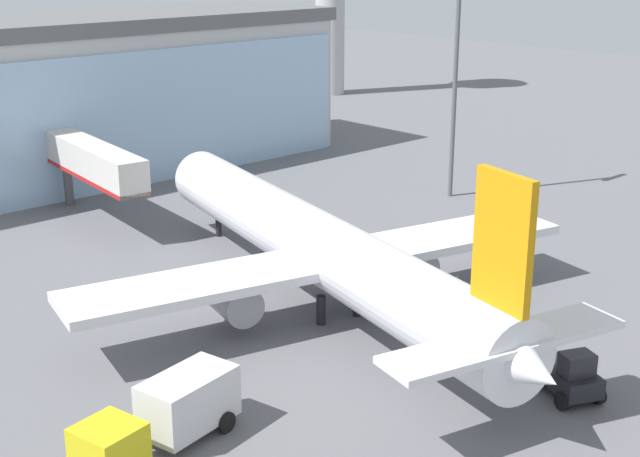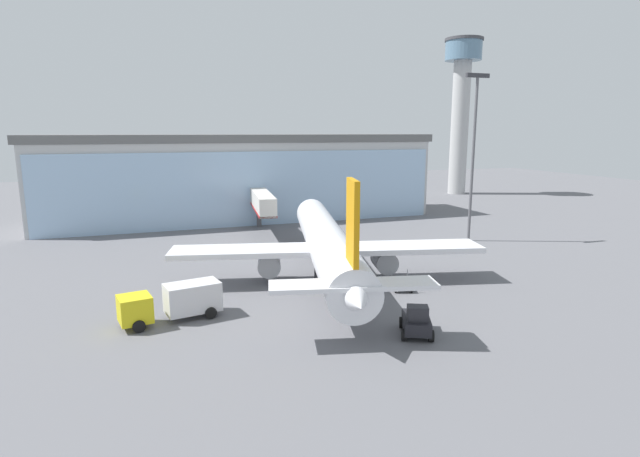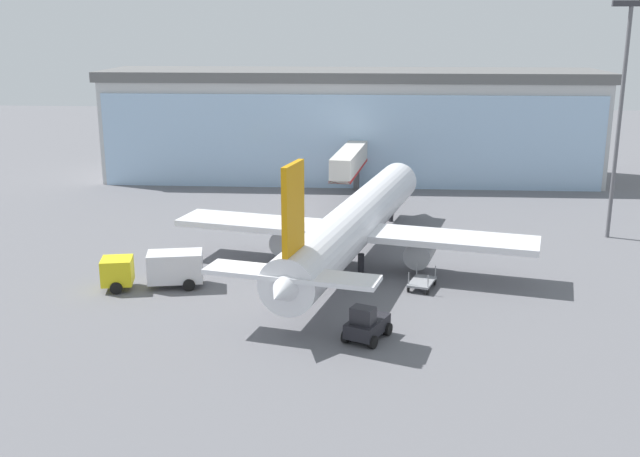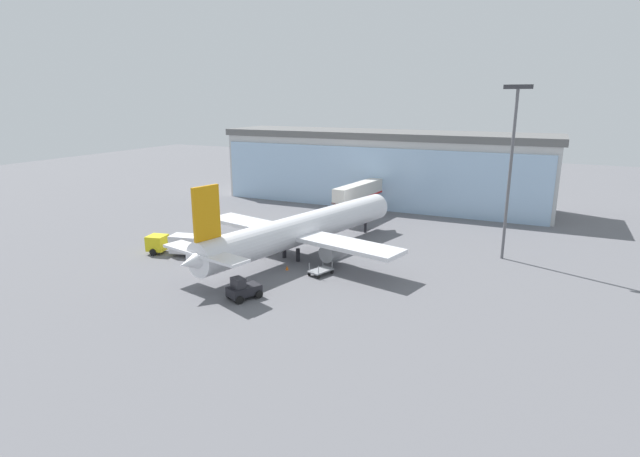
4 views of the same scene
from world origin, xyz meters
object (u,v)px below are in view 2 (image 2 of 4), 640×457
(jet_bridge, at_px, (262,202))
(pushback_tug, at_px, (416,322))
(control_tower, at_px, (461,98))
(safety_cone_wingtip, at_px, (183,301))
(airplane, at_px, (327,243))
(apron_light_mast, at_px, (474,145))
(catering_truck, at_px, (175,301))
(safety_cone_nose, at_px, (359,292))
(baggage_cart, at_px, (402,283))

(jet_bridge, height_order, pushback_tug, jet_bridge)
(control_tower, height_order, pushback_tug, control_tower)
(safety_cone_wingtip, bearing_deg, airplane, 12.97)
(apron_light_mast, distance_m, catering_truck, 42.18)
(jet_bridge, height_order, safety_cone_wingtip, jet_bridge)
(jet_bridge, height_order, catering_truck, jet_bridge)
(jet_bridge, height_order, control_tower, control_tower)
(airplane, height_order, safety_cone_nose, airplane)
(control_tower, distance_m, catering_truck, 90.47)
(catering_truck, distance_m, baggage_cart, 19.66)
(safety_cone_nose, bearing_deg, baggage_cart, 3.27)
(jet_bridge, xyz_separation_m, apron_light_mast, (24.12, -13.14, 7.85))
(control_tower, relative_size, safety_cone_wingtip, 61.08)
(apron_light_mast, relative_size, pushback_tug, 5.69)
(airplane, bearing_deg, pushback_tug, -162.08)
(jet_bridge, xyz_separation_m, catering_truck, (-13.27, -29.44, -2.88))
(apron_light_mast, bearing_deg, baggage_cart, -139.63)
(apron_light_mast, relative_size, safety_cone_nose, 37.87)
(control_tower, distance_m, airplane, 75.55)
(safety_cone_nose, relative_size, safety_cone_wingtip, 1.00)
(jet_bridge, distance_m, catering_truck, 32.42)
(apron_light_mast, distance_m, baggage_cart, 26.12)
(airplane, relative_size, safety_cone_nose, 66.87)
(safety_cone_wingtip, bearing_deg, control_tower, 41.27)
(apron_light_mast, distance_m, airplane, 26.47)
(pushback_tug, xyz_separation_m, safety_cone_nose, (-0.24, 9.32, -0.70))
(jet_bridge, relative_size, baggage_cart, 4.55)
(control_tower, xyz_separation_m, baggage_cart, (-45.38, -58.60, -20.72))
(baggage_cart, relative_size, safety_cone_wingtip, 5.74)
(control_tower, relative_size, pushback_tug, 9.18)
(safety_cone_nose, bearing_deg, catering_truck, -176.57)
(jet_bridge, height_order, baggage_cart, jet_bridge)
(catering_truck, bearing_deg, safety_cone_nose, 171.83)
(apron_light_mast, relative_size, baggage_cart, 6.60)
(apron_light_mast, relative_size, safety_cone_wingtip, 37.87)
(airplane, bearing_deg, baggage_cart, -122.72)
(airplane, height_order, pushback_tug, airplane)
(catering_truck, relative_size, safety_cone_wingtip, 13.81)
(airplane, relative_size, catering_truck, 4.84)
(airplane, xyz_separation_m, pushback_tug, (1.22, -14.95, -2.45))
(jet_bridge, height_order, airplane, airplane)
(baggage_cart, bearing_deg, catering_truck, 111.37)
(jet_bridge, bearing_deg, control_tower, -53.06)
(apron_light_mast, height_order, safety_cone_wingtip, apron_light_mast)
(airplane, bearing_deg, safety_cone_wingtip, 116.24)
(control_tower, xyz_separation_m, catering_truck, (-64.98, -59.77, -19.75))
(catering_truck, xyz_separation_m, safety_cone_nose, (15.38, 0.92, -1.19))
(jet_bridge, relative_size, control_tower, 0.43)
(baggage_cart, bearing_deg, pushback_tug, 175.37)
(pushback_tug, xyz_separation_m, safety_cone_wingtip, (-14.86, 11.81, -0.70))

